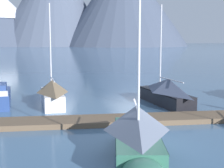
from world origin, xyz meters
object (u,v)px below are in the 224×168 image
at_px(sailboat_mid_dock_port, 52,93).
at_px(sailboat_mid_dock_starboard, 138,137).
at_px(sailboat_far_berth, 165,92).
at_px(sailboat_second_berth, 0,95).

height_order(sailboat_mid_dock_port, sailboat_mid_dock_starboard, sailboat_mid_dock_starboard).
relative_size(sailboat_mid_dock_starboard, sailboat_far_berth, 1.14).
bearing_deg(sailboat_second_berth, sailboat_mid_dock_port, -19.77).
relative_size(sailboat_second_berth, sailboat_mid_dock_starboard, 0.97).
xyz_separation_m(sailboat_second_berth, sailboat_mid_dock_starboard, (7.06, -13.32, 0.34)).
xyz_separation_m(sailboat_mid_dock_port, sailboat_mid_dock_starboard, (3.21, -11.93, 0.06)).
relative_size(sailboat_mid_dock_port, sailboat_far_berth, 1.00).
bearing_deg(sailboat_second_berth, sailboat_mid_dock_starboard, -62.06).
height_order(sailboat_mid_dock_port, sailboat_far_berth, sailboat_mid_dock_port).
bearing_deg(sailboat_mid_dock_starboard, sailboat_mid_dock_port, 105.04).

